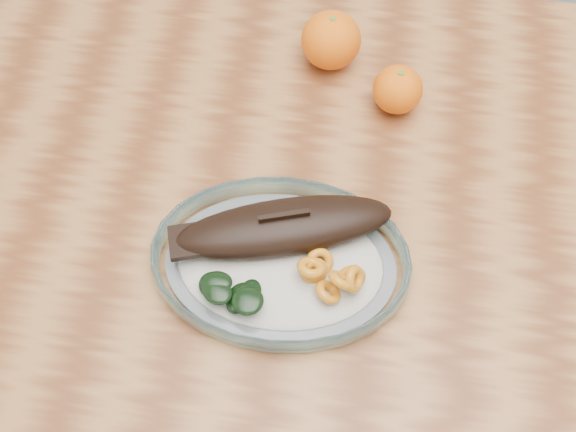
{
  "coord_description": "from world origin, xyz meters",
  "views": [
    {
      "loc": [
        -0.04,
        -0.5,
        1.52
      ],
      "look_at": [
        -0.11,
        -0.05,
        0.77
      ],
      "focal_mm": 45.0,
      "sensor_mm": 36.0,
      "label": 1
    }
  ],
  "objects": [
    {
      "name": "ground",
      "position": [
        0.0,
        0.0,
        0.0
      ],
      "size": [
        3.0,
        3.0,
        0.0
      ],
      "primitive_type": "plane",
      "color": "slate",
      "rests_on": "ground"
    },
    {
      "name": "dining_table",
      "position": [
        0.0,
        0.0,
        0.65
      ],
      "size": [
        1.2,
        0.8,
        0.75
      ],
      "color": "brown",
      "rests_on": "ground"
    },
    {
      "name": "plated_meal",
      "position": [
        -0.11,
        -0.11,
        0.77
      ],
      "size": [
        0.57,
        0.57,
        0.08
      ],
      "rotation": [
        0.0,
        0.0,
        0.05
      ],
      "color": "white",
      "rests_on": "dining_table"
    },
    {
      "name": "orange_left",
      "position": [
        -0.09,
        0.23,
        0.79
      ],
      "size": [
        0.08,
        0.08,
        0.08
      ],
      "primitive_type": "sphere",
      "color": "#E76004",
      "rests_on": "dining_table"
    },
    {
      "name": "orange_right",
      "position": [
        0.01,
        0.16,
        0.78
      ],
      "size": [
        0.07,
        0.07,
        0.07
      ],
      "primitive_type": "sphere",
      "color": "#E76004",
      "rests_on": "dining_table"
    }
  ]
}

